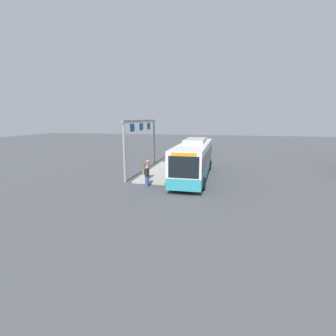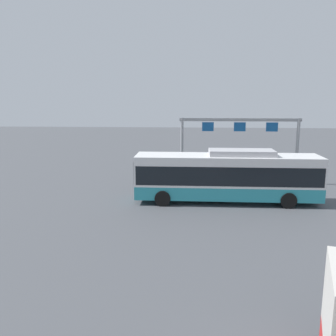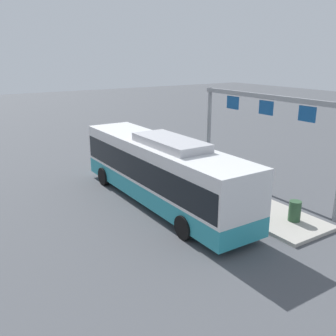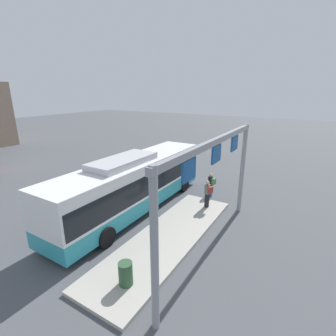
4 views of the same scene
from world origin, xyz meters
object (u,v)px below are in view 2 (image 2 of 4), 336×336
Objects in this scene: bus_main at (227,175)px; person_boarding at (167,177)px; trash_bin at (292,181)px; person_waiting_near at (192,174)px.

bus_main reaches higher than person_boarding.
person_boarding is 9.31m from trash_bin.
bus_main is 13.17× the size of trash_bin.
bus_main is 7.10× the size of person_waiting_near.
person_waiting_near reaches higher than trash_bin.
person_waiting_near reaches higher than person_boarding.
person_waiting_near is at bearing 119.46° from person_boarding.
person_boarding is 1.92m from person_waiting_near.
trash_bin is at bearing 113.78° from person_waiting_near.
trash_bin is (-5.17, -3.63, -1.20)m from bus_main.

